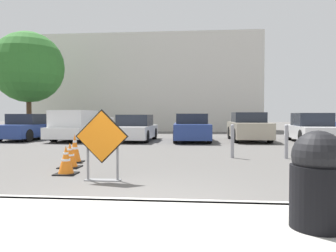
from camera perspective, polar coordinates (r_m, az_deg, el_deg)
The scene contains 18 objects.
ground_plane at distance 14.77m, azimuth 1.41°, elevation -3.36°, with size 96.00×96.00×0.00m, color #565451.
sidewalk_strip at distance 3.71m, azimuth -11.21°, elevation -18.73°, with size 30.73×2.70×0.14m.
curb_lip at distance 4.96m, azimuth -6.66°, elevation -13.36°, with size 30.73×0.20×0.14m.
road_closed_sign at distance 6.92m, azimuth -11.43°, elevation -2.80°, with size 1.12×0.20×1.49m.
traffic_cone_nearest at distance 7.95m, azimuth -17.35°, elevation -5.75°, with size 0.48×0.48×0.66m.
traffic_cone_second at distance 8.92m, azimuth -16.70°, elevation -4.96°, with size 0.52×0.52×0.65m.
traffic_cone_third at distance 9.85m, azimuth -15.92°, elevation -3.78°, with size 0.46×0.46×0.82m.
parked_car_nearest at distance 19.54m, azimuth -23.13°, elevation -0.28°, with size 2.07×4.34×1.42m.
pickup_truck at distance 18.34m, azimuth -14.93°, elevation -0.13°, with size 2.25×5.65×1.60m.
parked_car_second at distance 17.34m, azimuth -5.79°, elevation -0.48°, with size 1.97×4.10×1.38m.
parked_car_third at distance 16.97m, azimuth 4.11°, elevation -0.41°, with size 1.99×4.14×1.43m.
parked_car_fourth at distance 17.75m, azimuth 13.84°, elevation -0.24°, with size 1.90×4.30×1.50m.
parked_car_fifth at distance 17.77m, azimuth 23.75°, elevation -0.45°, with size 2.03×4.64×1.46m.
trash_bin at distance 3.97m, azimuth 24.63°, elevation -8.48°, with size 0.59×0.59×1.07m.
bollard_nearest at distance 10.62m, azimuth 11.15°, elevation -2.44°, with size 0.12×0.12×1.08m.
bollard_second at distance 10.91m, azimuth 19.93°, elevation -2.40°, with size 0.12×0.12×1.08m.
building_facade_backdrop at distance 29.32m, azimuth -3.42°, elevation 7.19°, with size 19.14×5.00×8.07m.
street_tree_behind_lot at distance 23.55m, azimuth -23.15°, elevation 9.37°, with size 4.59×4.59×6.77m.
Camera 1 is at (1.00, -4.68, 1.38)m, focal length 35.00 mm.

